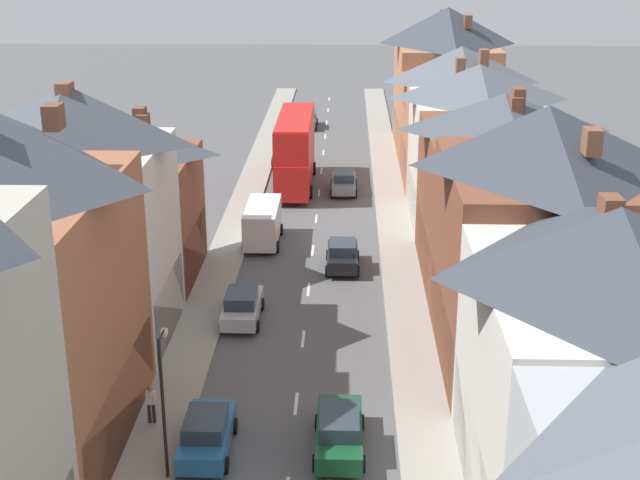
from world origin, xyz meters
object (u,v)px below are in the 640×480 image
Objects in this scene: car_mid_white at (307,119)px; car_far_grey at (207,433)px; street_lamp at (163,397)px; double_decker_bus_lead at (295,150)px; car_mid_black at (242,306)px; pedestrian_mid_right at (151,402)px; car_parked_right_a at (344,182)px; car_parked_left_b at (339,431)px; car_parked_left_a at (343,255)px; delivery_van at (263,222)px; car_near_silver at (284,153)px.

car_far_grey reaches higher than car_mid_white.
car_mid_white is 0.78× the size of street_lamp.
double_decker_bus_lead reaches higher than car_mid_black.
pedestrian_mid_right is at bearing 110.85° from street_lamp.
car_parked_right_a is at bearing 77.57° from car_mid_black.
double_decker_bus_lead reaches higher than car_parked_right_a.
car_mid_black is (-1.29, -23.68, -2.00)m from double_decker_bus_lead.
street_lamp reaches higher than pedestrian_mid_right.
car_parked_left_b is at bearing -90.00° from car_parked_right_a.
double_decker_bus_lead reaches higher than car_parked_left_a.
pedestrian_mid_right is 4.24m from street_lamp.
street_lamp reaches higher than car_mid_black.
car_parked_right_a is at bearing 90.00° from car_parked_left_a.
street_lamp reaches higher than delivery_van.
street_lamp is (-1.15, -24.45, 1.90)m from delivery_van.
car_parked_left_a is (4.90, -23.47, 0.01)m from car_near_silver.
car_parked_right_a is 22.77m from car_mid_black.
car_far_grey is 0.81× the size of delivery_van.
car_parked_right_a is 1.00× the size of car_far_grey.
car_mid_black is at bearing -102.43° from car_parked_right_a.
delivery_van is at bearing -95.95° from double_decker_bus_lead.
car_parked_left_b is (4.90, -41.91, 0.01)m from car_near_silver.
pedestrian_mid_right is (-2.44, 1.79, 0.21)m from car_far_grey.
car_near_silver reaches higher than car_mid_white.
car_mid_white is at bearing 86.01° from pedestrian_mid_right.
double_decker_bus_lead reaches higher than car_mid_white.
delivery_van is at bearing -92.29° from car_mid_white.
car_near_silver is 1.01× the size of car_parked_left_b.
double_decker_bus_lead is at bearing 86.21° from street_lamp.
car_parked_left_b is at bearing 17.41° from street_lamp.
double_decker_bus_lead is 1.96× the size of street_lamp.
car_parked_right_a is at bearing -21.72° from double_decker_bus_lead.
double_decker_bus_lead is 23.80m from car_mid_black.
car_mid_white is (0.01, 20.12, -2.00)m from double_decker_bus_lead.
car_near_silver is 42.22m from car_far_grey.
car_mid_white is (-3.60, 21.56, 0.01)m from car_parked_right_a.
car_mid_white is at bearing 88.30° from car_mid_black.
car_far_grey reaches higher than car_parked_right_a.
car_parked_left_a reaches higher than car_parked_left_b.
pedestrian_mid_right is at bearing -104.00° from car_mid_black.
car_mid_black is at bearing 76.00° from pedestrian_mid_right.
car_mid_white is 57.05m from street_lamp.
delivery_van reaches higher than car_parked_left_b.
car_parked_left_b is 23.09m from delivery_van.
car_near_silver is 1.08× the size of car_mid_black.
car_mid_black reaches higher than car_parked_right_a.
car_mid_white is at bearing 88.65° from car_far_grey.
street_lamp reaches higher than car_parked_left_b.
car_mid_white is at bearing 99.48° from car_parked_right_a.
street_lamp is (-6.05, -35.39, 2.43)m from car_parked_right_a.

